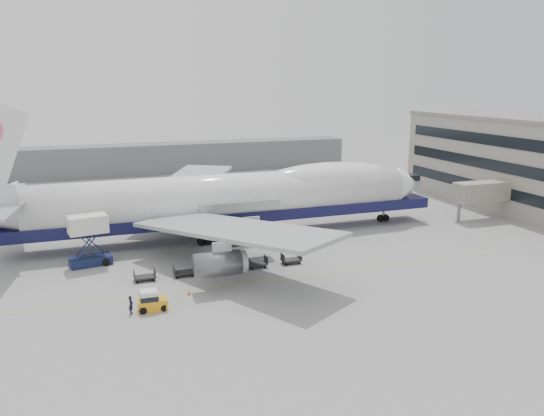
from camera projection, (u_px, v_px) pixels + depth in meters
name	position (u px, v px, depth m)	size (l,w,h in m)	color
ground	(253.00, 263.00, 63.41)	(260.00, 260.00, 0.00)	gray
apron_line	(269.00, 280.00, 57.90)	(60.00, 0.15, 0.01)	gold
hangar	(122.00, 160.00, 123.59)	(110.00, 8.00, 7.00)	slate
airliner	(231.00, 197.00, 73.33)	(67.00, 55.30, 19.98)	white
catering_truck	(89.00, 237.00, 62.03)	(5.04, 3.84, 6.04)	#172046
baggage_tug	(151.00, 301.00, 50.08)	(2.79, 1.58, 2.00)	orange
ground_worker	(131.00, 305.00, 49.28)	(0.65, 0.43, 1.78)	black
traffic_cone	(189.00, 293.00, 53.87)	(0.34, 0.34, 0.51)	#F85A0D
dolly_0	(145.00, 276.00, 57.61)	(2.30, 1.35, 1.30)	#2D2D30
dolly_1	(184.00, 272.00, 59.00)	(2.30, 1.35, 1.30)	#2D2D30
dolly_2	(221.00, 267.00, 60.39)	(2.30, 1.35, 1.30)	#2D2D30
dolly_3	(257.00, 263.00, 61.78)	(2.30, 1.35, 1.30)	#2D2D30
dolly_4	(291.00, 259.00, 63.17)	(2.30, 1.35, 1.30)	#2D2D30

